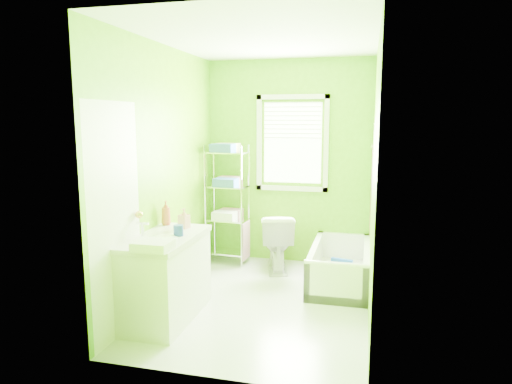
% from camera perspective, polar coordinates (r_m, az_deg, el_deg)
% --- Properties ---
extents(ground, '(2.90, 2.90, 0.00)m').
position_cam_1_polar(ground, '(4.82, 0.89, -13.53)').
color(ground, silver).
rests_on(ground, ground).
extents(room_envelope, '(2.14, 2.94, 2.62)m').
position_cam_1_polar(room_envelope, '(4.46, 0.94, 5.16)').
color(room_envelope, '#61AD08').
rests_on(room_envelope, ground).
extents(window, '(0.92, 0.05, 1.22)m').
position_cam_1_polar(window, '(5.84, 4.56, 6.72)').
color(window, white).
rests_on(window, ground).
extents(door, '(0.09, 0.80, 2.00)m').
position_cam_1_polar(door, '(4.00, -17.10, -3.63)').
color(door, white).
rests_on(door, ground).
extents(right_wall_decor, '(0.04, 1.48, 1.17)m').
position_cam_1_polar(right_wall_decor, '(4.35, 14.30, 1.78)').
color(right_wall_decor, '#480813').
rests_on(right_wall_decor, ground).
extents(bathtub, '(0.65, 1.38, 0.45)m').
position_cam_1_polar(bathtub, '(5.35, 10.41, -9.70)').
color(bathtub, white).
rests_on(bathtub, ground).
extents(toilet, '(0.56, 0.78, 0.71)m').
position_cam_1_polar(toilet, '(5.68, 2.64, -6.18)').
color(toilet, white).
rests_on(toilet, ground).
extents(vanity, '(0.54, 1.09, 1.04)m').
position_cam_1_polar(vanity, '(4.38, -11.21, -10.08)').
color(vanity, silver).
rests_on(vanity, ground).
extents(wire_shelf_unit, '(0.54, 0.43, 1.55)m').
position_cam_1_polar(wire_shelf_unit, '(5.84, -3.50, 0.11)').
color(wire_shelf_unit, silver).
rests_on(wire_shelf_unit, ground).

